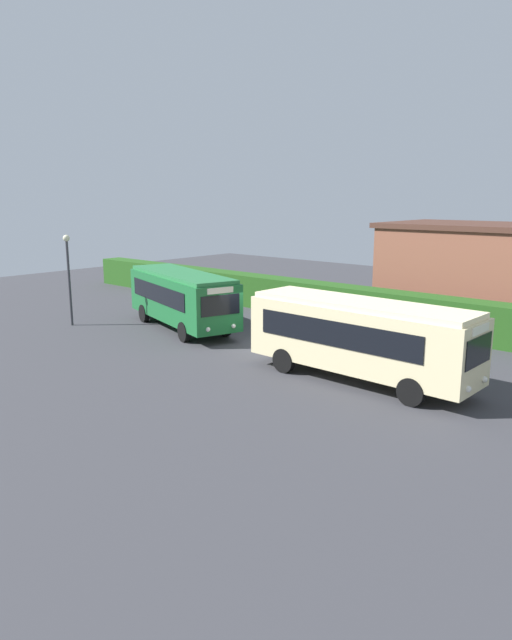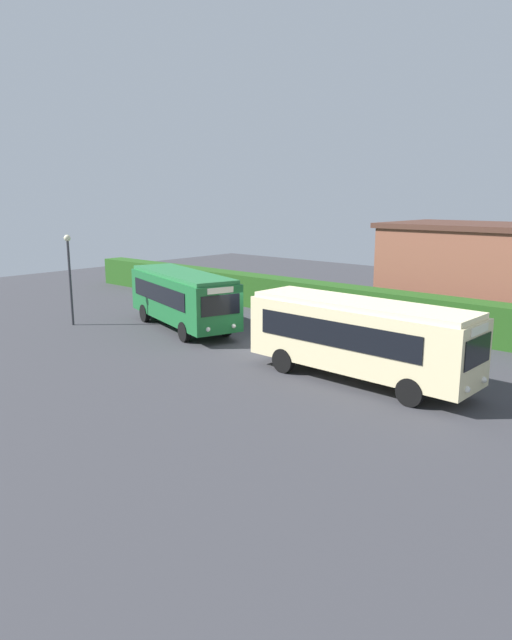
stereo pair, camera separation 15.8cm
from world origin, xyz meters
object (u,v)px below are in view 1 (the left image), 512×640
lamppost (68,269)px  bus_green (182,296)px  person_left (333,335)px  bus_cream (360,335)px  person_center (371,335)px

lamppost → bus_green: bearing=33.9°
person_left → lamppost: (-14.47, -4.31, 2.17)m
bus_cream → person_center: size_ratio=5.39×
bus_green → bus_cream: bus_cream is taller
person_center → person_left: bearing=30.6°
bus_green → lamppost: lamppost is taller
lamppost → bus_cream: bearing=6.8°
person_left → person_center: size_ratio=1.08×
bus_green → lamppost: size_ratio=1.82×
bus_cream → person_center: (-1.61, 3.67, -0.90)m
bus_green → person_center: (10.32, 2.20, -0.87)m
bus_green → person_center: bus_green is taller
bus_green → person_center: bearing=28.8°
person_center → bus_cream: bearing=92.1°
person_center → lamppost: (-15.57, -5.72, 2.25)m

